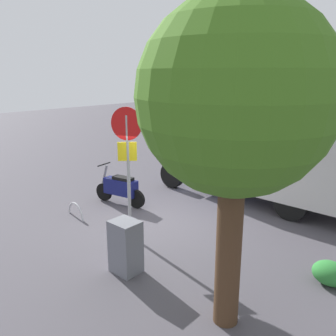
{
  "coord_description": "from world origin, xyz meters",
  "views": [
    {
      "loc": [
        -5.95,
        6.41,
        3.88
      ],
      "look_at": [
        0.09,
        -0.49,
        1.41
      ],
      "focal_mm": 37.78,
      "sensor_mm": 36.0,
      "label": 1
    }
  ],
  "objects": [
    {
      "name": "ground_plane",
      "position": [
        0.0,
        0.0,
        0.0
      ],
      "size": [
        60.0,
        60.0,
        0.0
      ],
      "primitive_type": "plane",
      "color": "#4B474F"
    },
    {
      "name": "shrub_near_sign",
      "position": [
        -4.36,
        -0.06,
        0.23
      ],
      "size": [
        0.67,
        0.55,
        0.46
      ],
      "primitive_type": "ellipsoid",
      "color": "#2E8035",
      "rests_on": "ground"
    },
    {
      "name": "box_truck_near",
      "position": [
        -2.02,
        -3.5,
        1.61
      ],
      "size": [
        7.06,
        2.27,
        2.92
      ],
      "rotation": [
        0.0,
        0.0,
        -0.01
      ],
      "color": "black",
      "rests_on": "ground"
    },
    {
      "name": "stop_sign",
      "position": [
        -0.02,
        1.05,
        2.11
      ],
      "size": [
        0.71,
        0.33,
        3.16
      ],
      "color": "#9E9EA3",
      "rests_on": "ground"
    },
    {
      "name": "utility_cabinet",
      "position": [
        -1.12,
        2.17,
        0.54
      ],
      "size": [
        0.56,
        0.48,
        1.09
      ],
      "primitive_type": "cube",
      "rotation": [
        0.0,
        0.0,
        -0.01
      ],
      "color": "slate",
      "rests_on": "ground"
    },
    {
      "name": "street_tree",
      "position": [
        -3.43,
        2.11,
        3.53
      ],
      "size": [
        2.79,
        2.79,
        4.96
      ],
      "color": "#47301E",
      "rests_on": "ground"
    },
    {
      "name": "motorcycle",
      "position": [
        1.82,
        -0.28,
        0.52
      ],
      "size": [
        1.8,
        0.63,
        1.2
      ],
      "rotation": [
        0.0,
        0.0,
        0.17
      ],
      "color": "black",
      "rests_on": "ground"
    },
    {
      "name": "bike_rack_hoop",
      "position": [
        2.02,
        1.21,
        0.0
      ],
      "size": [
        0.85,
        0.17,
        0.85
      ],
      "primitive_type": "torus",
      "rotation": [
        1.57,
        0.0,
        -0.14
      ],
      "color": "#B7B7BC",
      "rests_on": "ground"
    }
  ]
}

